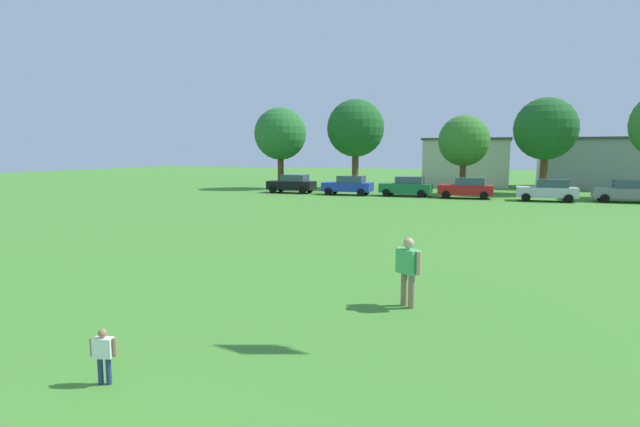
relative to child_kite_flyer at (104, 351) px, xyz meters
The scene contains 15 objects.
ground_plane 26.28m from the child_kite_flyer, 86.40° to the left, with size 160.00×160.00×0.00m, color #42842D.
child_kite_flyer is the anchor object (origin of this frame).
adult_bystander 7.02m from the child_kite_flyer, 56.35° to the left, with size 0.69×0.57×1.71m.
parked_car_black_0 38.51m from the child_kite_flyer, 108.61° to the left, with size 4.30×2.02×1.68m.
parked_car_blue_1 36.87m from the child_kite_flyer, 100.69° to the left, with size 4.30×2.02×1.68m.
parked_car_green_2 36.69m from the child_kite_flyer, 92.82° to the left, with size 4.30×2.02×1.68m.
parked_car_red_3 36.49m from the child_kite_flyer, 85.07° to the left, with size 4.30×2.02×1.68m.
parked_car_silver_4 37.05m from the child_kite_flyer, 75.78° to the left, with size 4.30×2.02×1.68m.
parked_car_gray_5 39.71m from the child_kite_flyer, 68.52° to the left, with size 4.30×2.02×1.68m.
tree_far_left 44.19m from the child_kite_flyer, 110.70° to the left, with size 5.26×5.26×8.19m.
tree_left 44.91m from the child_kite_flyer, 100.87° to the left, with size 5.79×5.79×9.02m.
tree_center_left 40.67m from the child_kite_flyer, 86.51° to the left, with size 4.45×4.45×6.94m.
tree_center_right 44.20m from the child_kite_flyer, 77.90° to the left, with size 5.44×5.44×8.48m.
house_left 52.70m from the child_kite_flyer, 87.83° to the left, with size 9.13×8.20×5.20m.
house_right 55.06m from the child_kite_flyer, 73.00° to the left, with size 14.04×8.03×5.19m.
Camera 1 is at (4.34, -2.41, 3.77)m, focal length 28.46 mm.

